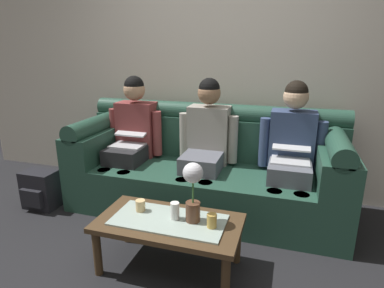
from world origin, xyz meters
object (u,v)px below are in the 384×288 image
(person_left, at_px, (132,135))
(backpack_left, at_px, (40,190))
(person_middle, at_px, (206,141))
(cup_near_left, at_px, (175,211))
(cup_far_center, at_px, (212,221))
(couch, at_px, (206,170))
(coffee_table, at_px, (169,227))
(flower_vase, at_px, (193,187))
(cup_near_right, at_px, (140,205))
(person_right, at_px, (291,148))

(person_left, bearing_deg, backpack_left, -146.35)
(person_left, height_order, person_middle, same)
(cup_near_left, distance_m, cup_far_center, 0.26)
(person_middle, bearing_deg, person_left, -179.94)
(couch, height_order, cup_far_center, couch)
(coffee_table, bearing_deg, flower_vase, 10.44)
(couch, distance_m, backpack_left, 1.59)
(couch, height_order, cup_near_right, couch)
(flower_vase, bearing_deg, person_left, 134.47)
(cup_near_right, xyz_separation_m, backpack_left, (-1.27, 0.41, -0.24))
(person_right, distance_m, backpack_left, 2.35)
(person_middle, xyz_separation_m, cup_near_left, (0.04, -0.94, -0.22))
(coffee_table, xyz_separation_m, cup_near_left, (0.04, 0.02, 0.12))
(cup_near_left, bearing_deg, couch, 92.36)
(coffee_table, xyz_separation_m, cup_far_center, (0.30, -0.01, 0.10))
(cup_near_left, bearing_deg, cup_near_right, 173.26)
(person_left, relative_size, coffee_table, 1.26)
(flower_vase, distance_m, backpack_left, 1.77)
(person_middle, xyz_separation_m, flower_vase, (0.16, -0.93, -0.04))
(flower_vase, bearing_deg, cup_near_left, -175.02)
(flower_vase, bearing_deg, cup_far_center, -15.58)
(couch, relative_size, cup_far_center, 27.56)
(cup_near_right, height_order, cup_far_center, cup_far_center)
(flower_vase, height_order, cup_far_center, flower_vase)
(coffee_table, height_order, flower_vase, flower_vase)
(coffee_table, height_order, cup_near_left, cup_near_left)
(cup_near_left, height_order, cup_far_center, cup_near_left)
(person_middle, height_order, cup_far_center, person_middle)
(coffee_table, distance_m, cup_far_center, 0.32)
(cup_near_right, bearing_deg, couch, 75.89)
(couch, height_order, flower_vase, couch)
(backpack_left, bearing_deg, cup_near_left, -16.19)
(person_right, distance_m, coffee_table, 1.27)
(person_left, bearing_deg, person_middle, 0.06)
(person_left, xyz_separation_m, cup_near_right, (0.52, -0.91, -0.24))
(flower_vase, xyz_separation_m, backpack_left, (-1.66, 0.44, -0.44))
(person_left, distance_m, backpack_left, 1.01)
(cup_near_left, bearing_deg, flower_vase, 4.98)
(person_middle, height_order, cup_near_right, person_middle)
(coffee_table, bearing_deg, person_right, 51.93)
(couch, bearing_deg, coffee_table, -90.00)
(flower_vase, height_order, cup_near_right, flower_vase)
(cup_near_right, bearing_deg, cup_near_left, -6.74)
(cup_far_center, bearing_deg, person_middle, 107.14)
(cup_near_left, distance_m, backpack_left, 1.62)
(person_middle, height_order, coffee_table, person_middle)
(couch, bearing_deg, cup_near_left, -87.64)
(cup_near_right, bearing_deg, person_right, 42.80)
(person_right, height_order, backpack_left, person_right)
(cup_near_left, xyz_separation_m, cup_near_right, (-0.27, 0.03, -0.02))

